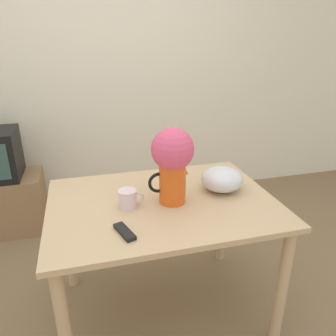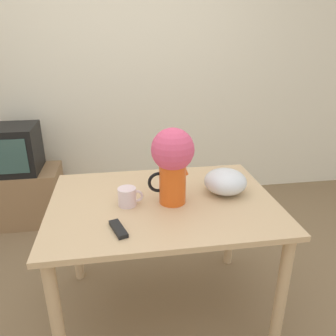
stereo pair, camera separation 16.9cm
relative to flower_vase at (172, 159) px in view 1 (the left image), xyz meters
The scene contains 7 objects.
wall_back 1.72m from the flower_vase, 97.35° to the left, with size 8.00×0.05×2.60m.
table 0.36m from the flower_vase, 153.90° to the left, with size 1.22×0.89×0.77m.
flower_vase is the anchor object (origin of this frame).
coffee_mug 0.31m from the flower_vase, behind, with size 0.13×0.10×0.10m.
white_bowl 0.37m from the flower_vase, 11.57° to the left, with size 0.24×0.24×0.14m.
remote_control 0.45m from the flower_vase, 140.61° to the right, with size 0.09×0.16×0.02m.
tv_stand 1.89m from the flower_vase, 132.25° to the left, with size 0.69×0.41×0.50m.
Camera 1 is at (-0.21, -1.36, 1.61)m, focal length 35.00 mm.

